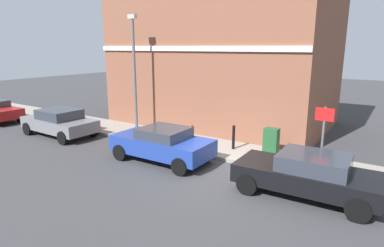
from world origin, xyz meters
TOP-DOWN VIEW (x-y plane):
  - ground at (0.00, 0.00)m, footprint 80.00×80.00m
  - sidewalk at (2.03, 6.00)m, footprint 2.34×30.00m
  - corner_building at (6.95, 3.70)m, footprint 7.60×11.41m
  - car_black at (-0.43, -2.99)m, footprint 1.96×4.16m
  - car_blue at (-0.36, 2.53)m, footprint 1.92×3.98m
  - car_grey at (-0.28, 9.14)m, footprint 1.98×4.12m
  - utility_cabinet at (2.02, -0.99)m, footprint 0.46×0.61m
  - bollard_near_cabinet at (2.12, 0.68)m, footprint 0.14×0.14m
  - bollard_far_kerb at (1.11, 2.10)m, footprint 0.14×0.14m
  - street_sign at (1.35, -2.98)m, footprint 0.08×0.60m
  - lamppost at (2.05, 6.11)m, footprint 0.20×0.44m

SIDE VIEW (x-z plane):
  - ground at x=0.00m, z-range 0.00..0.00m
  - sidewalk at x=2.03m, z-range 0.00..0.15m
  - utility_cabinet at x=2.02m, z-range 0.11..1.26m
  - car_black at x=-0.43m, z-range 0.04..1.37m
  - bollard_near_cabinet at x=2.12m, z-range 0.19..1.22m
  - bollard_far_kerb at x=1.11m, z-range 0.19..1.22m
  - car_grey at x=-0.28m, z-range 0.03..1.39m
  - car_blue at x=-0.36m, z-range 0.04..1.39m
  - street_sign at x=1.35m, z-range 0.51..2.81m
  - lamppost at x=2.05m, z-range 0.44..6.16m
  - corner_building at x=6.95m, z-range 0.00..7.18m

